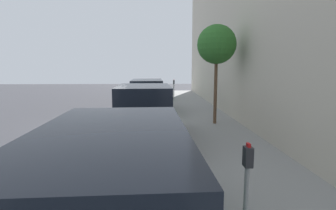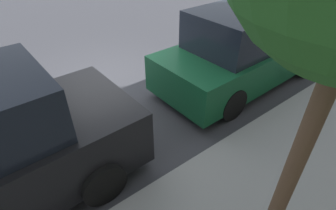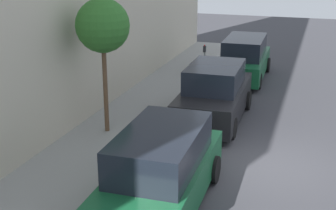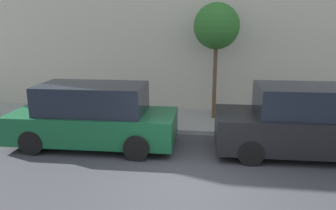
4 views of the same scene
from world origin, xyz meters
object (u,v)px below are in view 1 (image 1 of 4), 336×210
parked_minivan_third (147,97)px  parking_meter_near (247,181)px  parking_meter_far (174,87)px  parked_suv_second (144,117)px  street_tree (217,45)px  parked_sedan_fourth (153,91)px

parked_minivan_third → parking_meter_near: 11.47m
parking_meter_near → parking_meter_far: bearing=90.0°
parked_minivan_third → parking_meter_far: bearing=70.6°
parking_meter_far → parked_suv_second: bearing=-98.5°
parked_suv_second → street_tree: street_tree is taller
parked_minivan_third → parked_suv_second: bearing=-88.6°
parked_suv_second → parking_meter_far: bearing=81.5°
parked_sedan_fourth → parking_meter_near: (1.63, -17.44, 0.29)m
street_tree → parked_suv_second: bearing=-140.1°
parking_meter_near → street_tree: bearing=80.8°
parked_minivan_third → parking_meter_near: size_ratio=3.53×
parking_meter_far → parking_meter_near: bearing=-90.0°
parked_suv_second → parking_meter_near: size_ratio=3.46×
parked_suv_second → parking_meter_near: (1.69, -5.29, 0.08)m
parking_meter_near → street_tree: size_ratio=0.33×
parked_suv_second → parked_minivan_third: parked_suv_second is taller
parked_suv_second → parking_meter_far: size_ratio=3.20×
parking_meter_far → street_tree: (1.25, -8.79, 2.43)m
parking_meter_near → street_tree: 8.24m
parked_sedan_fourth → parking_meter_far: bearing=-29.0°
parked_minivan_third → parking_meter_near: (1.83, -11.32, 0.09)m
parked_minivan_third → street_tree: size_ratio=1.17×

